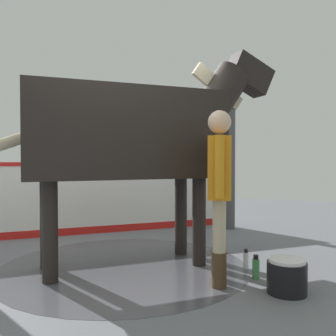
{
  "coord_description": "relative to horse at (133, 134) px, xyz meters",
  "views": [
    {
      "loc": [
        -3.56,
        -2.37,
        1.26
      ],
      "look_at": [
        0.1,
        -0.87,
        1.16
      ],
      "focal_mm": 39.24,
      "sensor_mm": 36.0,
      "label": 1
    }
  ],
  "objects": [
    {
      "name": "roof_post_near",
      "position": [
        2.64,
        -0.56,
        -0.14
      ],
      "size": [
        0.16,
        0.16,
        2.8
      ],
      "primitive_type": "cylinder",
      "color": "#4C4C51",
      "rests_on": "ground"
    },
    {
      "name": "handler",
      "position": [
        -0.23,
        -1.09,
        -0.53
      ],
      "size": [
        0.67,
        0.34,
        1.74
      ],
      "rotation": [
        0.0,
        0.0,
        1.83
      ],
      "color": "#47331E",
      "rests_on": "ground"
    },
    {
      "name": "ground_plane",
      "position": [
        -0.26,
        0.37,
        -1.55
      ],
      "size": [
        16.0,
        16.0,
        0.02
      ],
      "primitive_type": "cube",
      "color": "slate"
    },
    {
      "name": "wash_bucket",
      "position": [
        -0.26,
        -1.74,
        -1.38
      ],
      "size": [
        0.37,
        0.37,
        0.32
      ],
      "color": "black",
      "rests_on": "ground"
    },
    {
      "name": "bottle_shampoo",
      "position": [
        0.36,
        -1.25,
        -1.44
      ],
      "size": [
        0.06,
        0.06,
        0.23
      ],
      "color": "white",
      "rests_on": "ground"
    },
    {
      "name": "bottle_spray",
      "position": [
        0.06,
        -1.41,
        -1.43
      ],
      "size": [
        0.07,
        0.07,
        0.25
      ],
      "color": "#4CA559",
      "rests_on": "ground"
    },
    {
      "name": "barrier_wall",
      "position": [
        1.4,
        1.48,
        -0.98
      ],
      "size": [
        3.28,
        3.46,
        1.2
      ],
      "color": "white",
      "rests_on": "ground"
    },
    {
      "name": "horse",
      "position": [
        0.0,
        0.0,
        0.0
      ],
      "size": [
        2.6,
        2.72,
        2.64
      ],
      "rotation": [
        0.0,
        0.0,
        -0.81
      ],
      "color": "black",
      "rests_on": "ground"
    },
    {
      "name": "wet_patch",
      "position": [
        -0.08,
        0.08,
        -1.54
      ],
      "size": [
        2.88,
        2.88,
        0.0
      ],
      "primitive_type": "cylinder",
      "color": "#4C4C54",
      "rests_on": "ground"
    }
  ]
}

